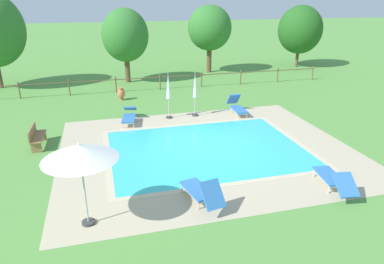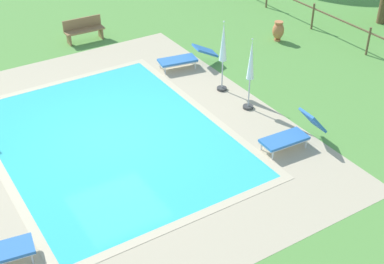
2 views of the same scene
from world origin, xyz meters
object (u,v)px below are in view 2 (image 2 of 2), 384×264
(sun_lounger_north_near_steps, at_px, (186,58))
(sun_lounger_north_far, at_px, (293,134))
(patio_umbrella_closed_row_west, at_px, (251,66))
(wooden_bench_lawn_side, at_px, (84,29))
(terracotta_urn_near_fence, at_px, (278,30))
(patio_umbrella_closed_row_mid_west, at_px, (223,47))

(sun_lounger_north_near_steps, distance_m, sun_lounger_north_far, 5.67)
(patio_umbrella_closed_row_west, bearing_deg, wooden_bench_lawn_side, -163.43)
(sun_lounger_north_near_steps, bearing_deg, wooden_bench_lawn_side, -152.51)
(patio_umbrella_closed_row_west, relative_size, terracotta_urn_near_fence, 2.98)
(wooden_bench_lawn_side, bearing_deg, terracotta_urn_near_fence, 57.80)
(sun_lounger_north_far, distance_m, terracotta_urn_near_fence, 7.15)
(sun_lounger_north_near_steps, relative_size, wooden_bench_lawn_side, 1.42)
(wooden_bench_lawn_side, bearing_deg, sun_lounger_north_far, 11.54)
(patio_umbrella_closed_row_west, height_order, wooden_bench_lawn_side, patio_umbrella_closed_row_west)
(wooden_bench_lawn_side, bearing_deg, patio_umbrella_closed_row_mid_west, 20.04)
(sun_lounger_north_near_steps, relative_size, sun_lounger_north_far, 1.12)
(sun_lounger_north_near_steps, xyz_separation_m, terracotta_urn_near_fence, (-0.07, 4.16, 0.06))
(sun_lounger_north_near_steps, height_order, patio_umbrella_closed_row_mid_west, patio_umbrella_closed_row_mid_west)
(sun_lounger_north_far, height_order, patio_umbrella_closed_row_west, patio_umbrella_closed_row_west)
(sun_lounger_north_near_steps, relative_size, patio_umbrella_closed_row_west, 0.94)
(terracotta_urn_near_fence, bearing_deg, sun_lounger_north_far, -36.60)
(wooden_bench_lawn_side, height_order, terracotta_urn_near_fence, wooden_bench_lawn_side)
(patio_umbrella_closed_row_west, xyz_separation_m, patio_umbrella_closed_row_mid_west, (-1.39, -0.01, 0.06))
(sun_lounger_north_near_steps, height_order, wooden_bench_lawn_side, wooden_bench_lawn_side)
(patio_umbrella_closed_row_mid_west, height_order, terracotta_urn_near_fence, patio_umbrella_closed_row_mid_west)
(sun_lounger_north_far, distance_m, wooden_bench_lawn_side, 9.87)
(terracotta_urn_near_fence, bearing_deg, sun_lounger_north_near_steps, -89.09)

